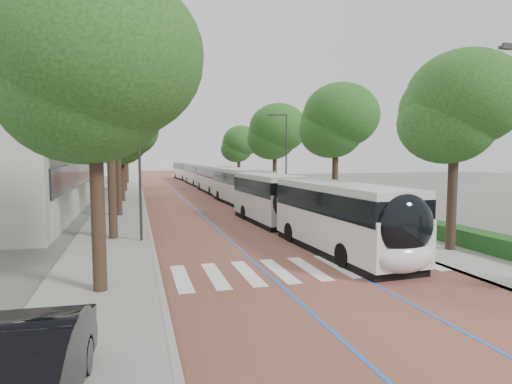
# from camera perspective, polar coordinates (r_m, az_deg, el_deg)

# --- Properties ---
(ground) EXTENTS (160.00, 160.00, 0.00)m
(ground) POSITION_cam_1_polar(r_m,az_deg,el_deg) (16.34, 7.79, -11.05)
(ground) COLOR #51544C
(ground) RESTS_ON ground
(road) EXTENTS (11.00, 140.00, 0.02)m
(road) POSITION_cam_1_polar(r_m,az_deg,el_deg) (54.92, -9.14, 0.24)
(road) COLOR brown
(road) RESTS_ON ground
(sidewalk_left) EXTENTS (4.00, 140.00, 0.12)m
(sidewalk_left) POSITION_cam_1_polar(r_m,az_deg,el_deg) (54.57, -16.99, 0.11)
(sidewalk_left) COLOR gray
(sidewalk_left) RESTS_ON ground
(sidewalk_right) EXTENTS (4.00, 140.00, 0.12)m
(sidewalk_right) POSITION_cam_1_polar(r_m,az_deg,el_deg) (56.28, -1.54, 0.47)
(sidewalk_right) COLOR gray
(sidewalk_right) RESTS_ON ground
(kerb_left) EXTENTS (0.20, 140.00, 0.14)m
(kerb_left) POSITION_cam_1_polar(r_m,az_deg,el_deg) (54.56, -14.99, 0.16)
(kerb_left) COLOR gray
(kerb_left) RESTS_ON ground
(kerb_right) EXTENTS (0.20, 140.00, 0.14)m
(kerb_right) POSITION_cam_1_polar(r_m,az_deg,el_deg) (55.84, -3.43, 0.43)
(kerb_right) COLOR gray
(kerb_right) RESTS_ON ground
(zebra_crossing) EXTENTS (10.55, 3.60, 0.01)m
(zebra_crossing) POSITION_cam_1_polar(r_m,az_deg,el_deg) (17.29, 7.06, -10.05)
(zebra_crossing) COLOR silver
(zebra_crossing) RESTS_ON ground
(lane_line_left) EXTENTS (0.12, 126.00, 0.01)m
(lane_line_left) POSITION_cam_1_polar(r_m,az_deg,el_deg) (54.76, -10.81, 0.22)
(lane_line_left) COLOR blue
(lane_line_left) RESTS_ON road
(lane_line_right) EXTENTS (0.12, 126.00, 0.01)m
(lane_line_right) POSITION_cam_1_polar(r_m,az_deg,el_deg) (55.13, -7.49, 0.30)
(lane_line_right) COLOR blue
(lane_line_right) RESTS_ON road
(hedge) EXTENTS (1.20, 14.00, 0.80)m
(hedge) POSITION_cam_1_polar(r_m,az_deg,el_deg) (21.46, 30.83, -6.41)
(hedge) COLOR #164217
(hedge) RESTS_ON sidewalk_right
(streetlight_far) EXTENTS (1.82, 0.20, 8.00)m
(streetlight_far) POSITION_cam_1_polar(r_m,az_deg,el_deg) (38.61, 3.80, 5.46)
(streetlight_far) COLOR #313133
(streetlight_far) RESTS_ON sidewalk_right
(lamp_post_left) EXTENTS (0.14, 0.14, 8.00)m
(lamp_post_left) POSITION_cam_1_polar(r_m,az_deg,el_deg) (22.38, -15.26, 3.84)
(lamp_post_left) COLOR #313133
(lamp_post_left) RESTS_ON sidewalk_left
(trees_left) EXTENTS (6.37, 61.17, 10.18)m
(trees_left) POSITION_cam_1_polar(r_m,az_deg,el_deg) (40.66, -17.62, 8.33)
(trees_left) COLOR black
(trees_left) RESTS_ON ground
(trees_right) EXTENTS (6.00, 47.15, 9.20)m
(trees_right) POSITION_cam_1_polar(r_m,az_deg,el_deg) (39.43, 5.09, 7.76)
(trees_right) COLOR black
(trees_right) RESTS_ON ground
(lead_bus) EXTENTS (3.42, 18.50, 3.20)m
(lead_bus) POSITION_cam_1_polar(r_m,az_deg,el_deg) (23.22, 6.46, -2.14)
(lead_bus) COLOR black
(lead_bus) RESTS_ON ground
(bus_queued_0) EXTENTS (2.98, 12.48, 3.20)m
(bus_queued_0) POSITION_cam_1_polar(r_m,az_deg,el_deg) (38.05, -1.89, 0.66)
(bus_queued_0) COLOR silver
(bus_queued_0) RESTS_ON ground
(bus_queued_1) EXTENTS (2.65, 12.42, 3.20)m
(bus_queued_1) POSITION_cam_1_polar(r_m,az_deg,el_deg) (50.69, -5.48, 1.72)
(bus_queued_1) COLOR silver
(bus_queued_1) RESTS_ON ground
(bus_queued_2) EXTENTS (2.79, 12.45, 3.20)m
(bus_queued_2) POSITION_cam_1_polar(r_m,az_deg,el_deg) (64.09, -7.67, 2.38)
(bus_queued_2) COLOR silver
(bus_queued_2) RESTS_ON ground
(bus_queued_3) EXTENTS (3.35, 12.54, 3.20)m
(bus_queued_3) POSITION_cam_1_polar(r_m,az_deg,el_deg) (77.47, -9.30, 2.81)
(bus_queued_3) COLOR silver
(bus_queued_3) RESTS_ON ground
(parked_car) EXTENTS (1.99, 4.91, 1.58)m
(parked_car) POSITION_cam_1_polar(r_m,az_deg,el_deg) (8.46, -28.96, -20.76)
(parked_car) COLOR black
(parked_car) RESTS_ON sidewalk_left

